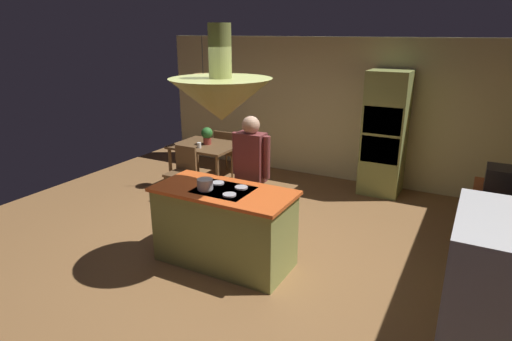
{
  "coord_description": "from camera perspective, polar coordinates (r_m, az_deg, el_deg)",
  "views": [
    {
      "loc": [
        2.48,
        -4.04,
        2.66
      ],
      "look_at": [
        0.1,
        0.4,
        1.0
      ],
      "focal_mm": 29.97,
      "sensor_mm": 36.0,
      "label": 1
    }
  ],
  "objects": [
    {
      "name": "chair_by_back_wall",
      "position": [
        8.12,
        -3.93,
        2.8
      ],
      "size": [
        0.4,
        0.4,
        0.87
      ],
      "rotation": [
        0.0,
        0.0,
        3.14
      ],
      "color": "brown",
      "rests_on": "ground"
    },
    {
      "name": "canister_flour",
      "position": [
        4.45,
        30.77,
        -6.32
      ],
      "size": [
        0.14,
        0.14,
        0.15
      ],
      "primitive_type": "cylinder",
      "color": "silver",
      "rests_on": "counter_run_right"
    },
    {
      "name": "pendant_light_over_table",
      "position": [
        7.3,
        -7.04,
        11.84
      ],
      "size": [
        0.32,
        0.32,
        0.82
      ],
      "color": "#E0B266"
    },
    {
      "name": "potted_plant_on_table",
      "position": [
        7.49,
        -6.55,
        4.76
      ],
      "size": [
        0.2,
        0.2,
        0.3
      ],
      "color": "#99382D",
      "rests_on": "dining_table"
    },
    {
      "name": "chair_facing_island",
      "position": [
        7.06,
        -9.77,
        0.18
      ],
      "size": [
        0.4,
        0.4,
        0.87
      ],
      "color": "brown",
      "rests_on": "ground"
    },
    {
      "name": "canister_tea",
      "position": [
        4.78,
        30.69,
        -4.61
      ],
      "size": [
        0.14,
        0.14,
        0.16
      ],
      "primitive_type": "cylinder",
      "color": "silver",
      "rests_on": "counter_run_right"
    },
    {
      "name": "microwave_on_counter",
      "position": [
        5.51,
        30.62,
        -1.15
      ],
      "size": [
        0.46,
        0.36,
        0.28
      ],
      "primitive_type": "cube",
      "color": "#232326",
      "rests_on": "counter_run_right"
    },
    {
      "name": "canister_sugar",
      "position": [
        4.6,
        30.77,
        -5.17
      ],
      "size": [
        0.11,
        0.11,
        0.21
      ],
      "primitive_type": "cylinder",
      "color": "silver",
      "rests_on": "counter_run_right"
    },
    {
      "name": "cooking_pot_on_cooktop",
      "position": [
        4.84,
        -6.82,
        -1.81
      ],
      "size": [
        0.18,
        0.18,
        0.12
      ],
      "primitive_type": "cylinder",
      "color": "#B2B2B7",
      "rests_on": "kitchen_island"
    },
    {
      "name": "range_hood",
      "position": [
        4.62,
        -4.69,
        9.75
      ],
      "size": [
        1.1,
        1.1,
        1.0
      ],
      "color": "#8C934C"
    },
    {
      "name": "dining_table",
      "position": [
        7.53,
        -6.69,
        2.74
      ],
      "size": [
        1.1,
        0.91,
        0.76
      ],
      "color": "brown",
      "rests_on": "ground"
    },
    {
      "name": "person_at_island",
      "position": [
        5.42,
        -0.67,
        -0.1
      ],
      "size": [
        0.53,
        0.22,
        1.66
      ],
      "color": "tan",
      "rests_on": "ground"
    },
    {
      "name": "cup_on_table",
      "position": [
        7.3,
        -7.6,
        3.37
      ],
      "size": [
        0.07,
        0.07,
        0.09
      ],
      "primitive_type": "cylinder",
      "color": "white",
      "rests_on": "dining_table"
    },
    {
      "name": "ground",
      "position": [
        5.43,
        -2.98,
        -11.09
      ],
      "size": [
        8.16,
        8.16,
        0.0
      ],
      "primitive_type": "plane",
      "color": "olive"
    },
    {
      "name": "wall_back",
      "position": [
        8.01,
        9.84,
        8.03
      ],
      "size": [
        6.8,
        0.1,
        2.55
      ],
      "primitive_type": "cube",
      "color": "beige",
      "rests_on": "ground"
    },
    {
      "name": "counter_run_right",
      "position": [
        5.14,
        29.72,
        -9.52
      ],
      "size": [
        0.73,
        2.14,
        0.93
      ],
      "color": "#8C934C",
      "rests_on": "ground"
    },
    {
      "name": "kitchen_island",
      "position": [
        5.07,
        -4.25,
        -7.42
      ],
      "size": [
        1.64,
        0.79,
        0.95
      ],
      "color": "#8C934C",
      "rests_on": "ground"
    },
    {
      "name": "oven_tower",
      "position": [
        7.39,
        16.81,
        4.72
      ],
      "size": [
        0.66,
        0.62,
        2.06
      ],
      "color": "#8C934C",
      "rests_on": "ground"
    }
  ]
}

